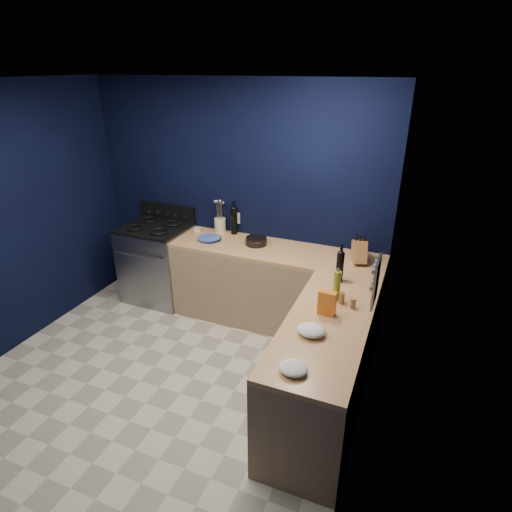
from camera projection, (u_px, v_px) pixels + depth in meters
The scene contains 27 objects.
floor at pixel (160, 388), 3.85m from camera, with size 3.50×3.50×0.02m, color beige.
ceiling at pixel (122, 80), 2.76m from camera, with size 3.50×3.50×0.02m, color silver.
wall_back at pixel (237, 199), 4.78m from camera, with size 3.50×0.02×2.60m, color black.
wall_right at pixel (371, 303), 2.70m from camera, with size 0.02×3.50×2.60m, color black.
cab_back at pixel (275, 288), 4.67m from camera, with size 2.30×0.63×0.86m, color #A0805B.
top_back at pixel (276, 251), 4.48m from camera, with size 2.30×0.63×0.04m, color #986335.
cab_right at pixel (323, 370), 3.41m from camera, with size 0.63×1.67×0.86m, color #A0805B.
top_right at pixel (327, 324), 3.22m from camera, with size 0.63×1.67×0.04m, color #986335.
gas_range at pixel (158, 264), 5.17m from camera, with size 0.76×0.66×0.92m, color gray.
oven_door at pixel (143, 275), 4.91m from camera, with size 0.59×0.02×0.42m, color black.
cooktop at pixel (154, 228), 4.97m from camera, with size 0.76×0.66×0.03m, color black.
backguard at pixel (168, 212), 5.18m from camera, with size 0.76×0.06×0.20m, color black.
spice_panel at pixel (376, 282), 3.22m from camera, with size 0.02×0.28×0.38m, color gray.
wall_outlet at pixel (236, 218), 4.86m from camera, with size 0.09×0.02×0.13m, color white.
plate_stack at pixel (209, 239), 4.71m from camera, with size 0.25×0.25×0.03m, color #3149A2.
ramekin at pixel (197, 230), 4.96m from camera, with size 0.08×0.08×0.03m, color white.
utensil_crock at pixel (220, 225), 4.92m from camera, with size 0.13×0.13×0.16m, color #EEEABA.
wine_bottle_back at pixel (234, 221), 4.83m from camera, with size 0.08×0.08×0.31m, color black.
lemon_basket at pixel (256, 241), 4.58m from camera, with size 0.23×0.23×0.09m, color black.
knife_block at pixel (359, 252), 4.14m from camera, with size 0.12×0.20×0.22m, color #986233.
wine_bottle_right at pixel (340, 267), 3.76m from camera, with size 0.07×0.07×0.28m, color black.
oil_bottle at pixel (337, 286), 3.47m from camera, with size 0.06×0.06×0.26m, color olive.
spice_jar_near at pixel (342, 298), 3.44m from camera, with size 0.05×0.05×0.10m, color olive.
spice_jar_far at pixel (353, 303), 3.38m from camera, with size 0.05×0.05×0.09m, color olive.
crouton_bag at pixel (327, 303), 3.27m from camera, with size 0.14×0.06×0.20m, color #C34115.
towel_front at pixel (311, 330), 3.05m from camera, with size 0.21×0.18×0.07m, color white.
towel_end at pixel (293, 368), 2.68m from camera, with size 0.19×0.17×0.06m, color white.
Camera 1 is at (1.95, -2.43, 2.70)m, focal length 29.32 mm.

